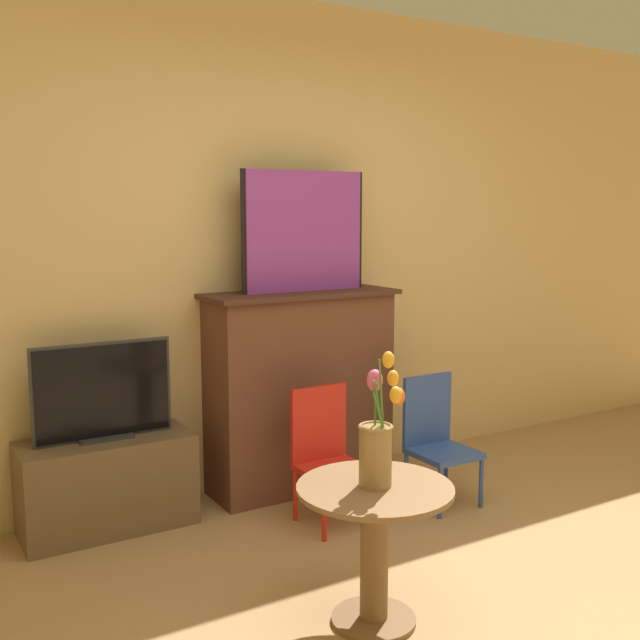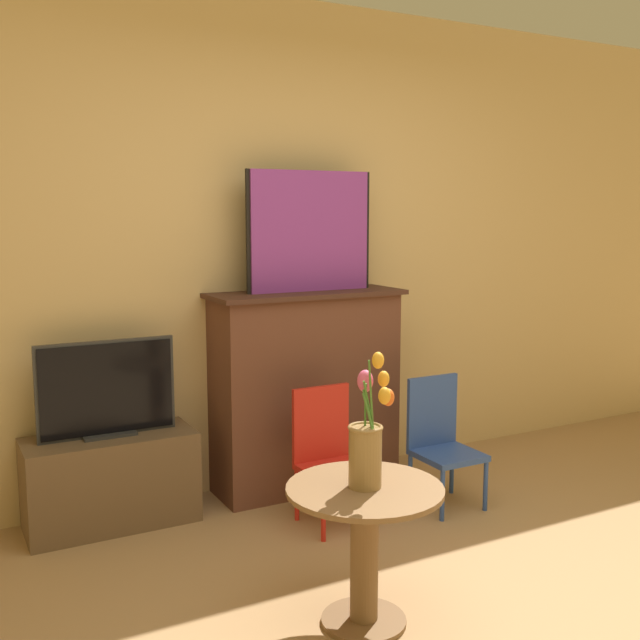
% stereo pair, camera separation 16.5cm
% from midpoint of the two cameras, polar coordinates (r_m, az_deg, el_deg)
% --- Properties ---
extents(wall_back, '(8.00, 0.06, 2.70)m').
position_cam_midpoint_polar(wall_back, '(4.22, -2.80, 5.57)').
color(wall_back, tan).
rests_on(wall_back, ground).
extents(fireplace_mantel, '(1.09, 0.40, 1.11)m').
position_cam_midpoint_polar(fireplace_mantel, '(4.20, 0.02, -5.18)').
color(fireplace_mantel, brown).
rests_on(fireplace_mantel, ground).
extents(painting, '(0.75, 0.03, 0.65)m').
position_cam_midpoint_polar(painting, '(4.11, 0.41, 6.77)').
color(painting, black).
rests_on(painting, fireplace_mantel).
extents(tv_stand, '(0.82, 0.36, 0.46)m').
position_cam_midpoint_polar(tv_stand, '(3.91, -14.46, -11.75)').
color(tv_stand, brown).
rests_on(tv_stand, ground).
extents(tv_monitor, '(0.67, 0.12, 0.47)m').
position_cam_midpoint_polar(tv_monitor, '(3.78, -14.73, -5.19)').
color(tv_monitor, '#2D2D2D').
rests_on(tv_monitor, tv_stand).
extents(chair_red, '(0.31, 0.31, 0.68)m').
position_cam_midpoint_polar(chair_red, '(3.79, 1.91, -10.00)').
color(chair_red, red).
rests_on(chair_red, ground).
extents(chair_blue, '(0.31, 0.31, 0.68)m').
position_cam_midpoint_polar(chair_blue, '(4.08, 10.35, -8.81)').
color(chair_blue, '#2D4C99').
rests_on(chair_blue, ground).
extents(side_table, '(0.59, 0.59, 0.54)m').
position_cam_midpoint_polar(side_table, '(2.91, 5.10, -16.04)').
color(side_table, brown).
rests_on(side_table, ground).
extents(vase_tulips, '(0.17, 0.18, 0.51)m').
position_cam_midpoint_polar(vase_tulips, '(2.78, 5.34, -9.24)').
color(vase_tulips, olive).
rests_on(vase_tulips, side_table).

